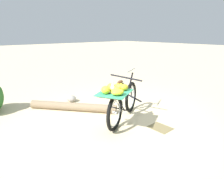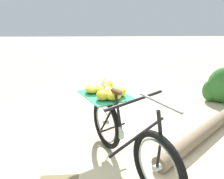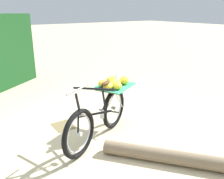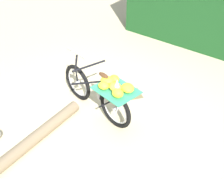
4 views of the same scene
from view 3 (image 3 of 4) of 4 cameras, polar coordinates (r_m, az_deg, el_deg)
ground_plane at (r=4.17m, az=-3.43°, el=-10.74°), size 60.00×60.00×0.00m
bicycle at (r=3.93m, az=-2.04°, el=-4.16°), size 1.06×1.73×1.03m
fallen_log at (r=3.54m, az=15.89°, el=-15.47°), size 1.81×1.50×0.20m
leaf_litter_patch at (r=4.54m, az=-11.48°, el=-8.47°), size 0.44×0.36×0.01m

